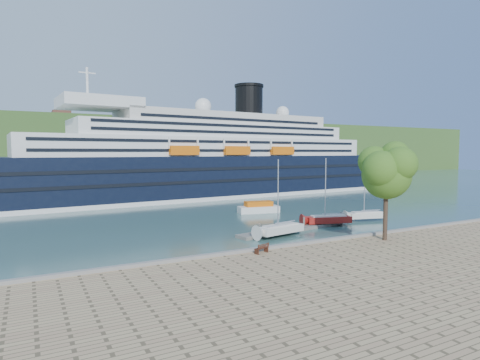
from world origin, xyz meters
TOP-DOWN VIEW (x-y plane):
  - ground at (0.00, 0.00)m, footprint 400.00×400.00m
  - far_hillside at (0.00, 145.00)m, footprint 400.00×50.00m
  - quay_coping at (0.00, -0.20)m, footprint 220.00×0.50m
  - cruise_ship at (3.79, 53.01)m, footprint 120.63×26.52m
  - park_bench at (-13.29, -1.20)m, footprint 1.67×1.04m
  - promenade_tree at (1.26, -2.56)m, footprint 6.86×6.86m
  - floating_pontoon at (-1.35, 10.38)m, footprint 17.86×5.09m
  - sailboat_white_near at (-5.01, 7.95)m, footprint 7.23×3.17m
  - sailboat_red at (4.77, 10.64)m, footprint 7.30×3.79m
  - sailboat_white_far at (12.78, 11.30)m, footprint 6.71×3.33m
  - tender_launch at (2.55, 26.01)m, footprint 7.40×3.69m

SIDE VIEW (x-z plane):
  - ground at x=0.00m, z-range 0.00..0.00m
  - floating_pontoon at x=-1.35m, z-range 0.00..0.39m
  - tender_launch at x=2.55m, z-range 0.00..1.96m
  - quay_coping at x=0.00m, z-range 1.00..1.30m
  - park_bench at x=-13.29m, z-range 1.00..2.00m
  - sailboat_white_far at x=12.78m, z-range 0.00..8.35m
  - sailboat_white_near at x=-5.01m, z-range 0.00..9.04m
  - sailboat_red at x=4.77m, z-range 0.00..9.08m
  - promenade_tree at x=1.26m, z-range 1.00..12.36m
  - far_hillside at x=0.00m, z-range 0.00..24.00m
  - cruise_ship at x=3.79m, z-range 0.00..26.87m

